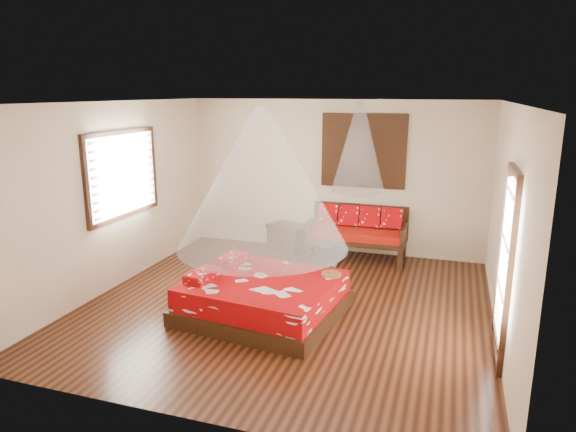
{
  "coord_description": "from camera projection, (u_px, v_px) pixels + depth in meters",
  "views": [
    {
      "loc": [
        2.1,
        -6.41,
        2.95
      ],
      "look_at": [
        -0.17,
        0.56,
        1.15
      ],
      "focal_mm": 32.0,
      "sensor_mm": 36.0,
      "label": 1
    }
  ],
  "objects": [
    {
      "name": "storage_chest",
      "position": [
        289.0,
        237.0,
        9.69
      ],
      "size": [
        0.86,
        0.74,
        0.5
      ],
      "rotation": [
        0.0,
        0.0,
        -0.35
      ],
      "color": "black",
      "rests_on": "floor"
    },
    {
      "name": "mosquito_net_main",
      "position": [
        262.0,
        179.0,
        6.51
      ],
      "size": [
        2.23,
        2.23,
        1.8
      ],
      "primitive_type": "cone",
      "color": "white",
      "rests_on": "ceiling"
    },
    {
      "name": "mosquito_net_daybed",
      "position": [
        359.0,
        148.0,
        8.69
      ],
      "size": [
        0.92,
        0.92,
        1.5
      ],
      "primitive_type": "cone",
      "color": "white",
      "rests_on": "ceiling"
    },
    {
      "name": "shutter_panel",
      "position": [
        363.0,
        151.0,
        9.15
      ],
      "size": [
        1.52,
        0.06,
        1.32
      ],
      "color": "black",
      "rests_on": "wall_back"
    },
    {
      "name": "glazed_door",
      "position": [
        505.0,
        266.0,
        5.63
      ],
      "size": [
        0.08,
        1.02,
        2.16
      ],
      "color": "black",
      "rests_on": "floor"
    },
    {
      "name": "room",
      "position": [
        287.0,
        208.0,
        6.92
      ],
      "size": [
        5.54,
        5.54,
        2.84
      ],
      "color": "black",
      "rests_on": "ground"
    },
    {
      "name": "wine_tray",
      "position": [
        331.0,
        271.0,
        6.97
      ],
      "size": [
        0.28,
        0.28,
        0.22
      ],
      "rotation": [
        0.0,
        0.0,
        0.0
      ],
      "color": "brown",
      "rests_on": "bed"
    },
    {
      "name": "bed",
      "position": [
        263.0,
        297.0,
        6.89
      ],
      "size": [
        2.17,
        2.0,
        0.63
      ],
      "rotation": [
        0.0,
        0.0,
        -0.12
      ],
      "color": "black",
      "rests_on": "floor"
    },
    {
      "name": "window_left",
      "position": [
        123.0,
        174.0,
        7.85
      ],
      "size": [
        0.1,
        1.74,
        1.34
      ],
      "color": "black",
      "rests_on": "wall_left"
    },
    {
      "name": "daybed",
      "position": [
        358.0,
        230.0,
        9.16
      ],
      "size": [
        1.73,
        0.77,
        0.94
      ],
      "color": "black",
      "rests_on": "floor"
    }
  ]
}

